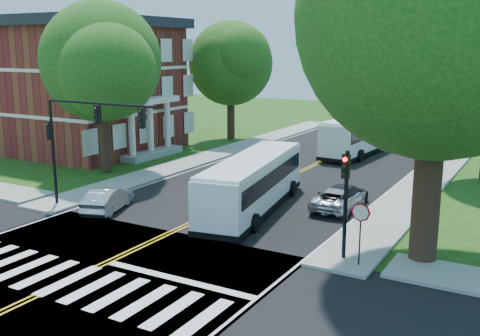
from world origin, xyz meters
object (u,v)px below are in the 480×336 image
Objects in this scene: signal_nw at (83,129)px; bus_follow at (363,133)px; bus_lead at (253,183)px; hatchback at (108,199)px; dark_sedan at (344,195)px; signal_ne at (346,190)px; suv at (339,199)px.

signal_nw reaches higher than bus_follow.
hatchback is (-6.55, -3.95, -0.86)m from bus_lead.
dark_sedan is (3.95, 3.13, -0.90)m from bus_lead.
signal_ne is 0.39× the size of bus_lead.
signal_ne is (14.06, 0.01, -1.41)m from signal_nw.
bus_follow is at bearing -76.55° from suv.
hatchback is at bearing 31.11° from suv.
bus_follow is 16.30m from dark_sedan.
signal_nw is 9.19m from bus_lead.
signal_nw is 1.71× the size of dark_sedan.
signal_nw reaches higher than signal_ne.
dark_sedan is (11.41, 7.66, -3.76)m from signal_nw.
bus_lead is 0.96× the size of bus_follow.
signal_ne is 24.38m from bus_follow.
signal_ne is at bearing 110.08° from bus_follow.
hatchback is (0.91, 0.58, -3.72)m from signal_nw.
signal_ne is 1.12× the size of hatchback.
hatchback is 0.92× the size of suv.
suv is at bearing 107.70° from bus_follow.
suv is at bearing -167.60° from hatchback.
signal_nw reaches higher than bus_lead.
bus_lead is (-6.59, 4.52, -1.45)m from signal_ne.
dark_sedan is at bearing 33.88° from signal_nw.
bus_follow is at bearing 105.91° from signal_ne.
hatchback is at bearing 78.36° from bus_follow.
bus_lead is (7.46, 4.53, -2.86)m from signal_nw.
bus_lead is 2.87× the size of hatchback.
signal_nw is 13.82m from suv.
signal_ne is 8.12m from bus_lead.
bus_lead is at bearing 145.57° from signal_ne.
bus_follow is 17.02m from suv.
suv is at bearing -158.45° from bus_lead.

